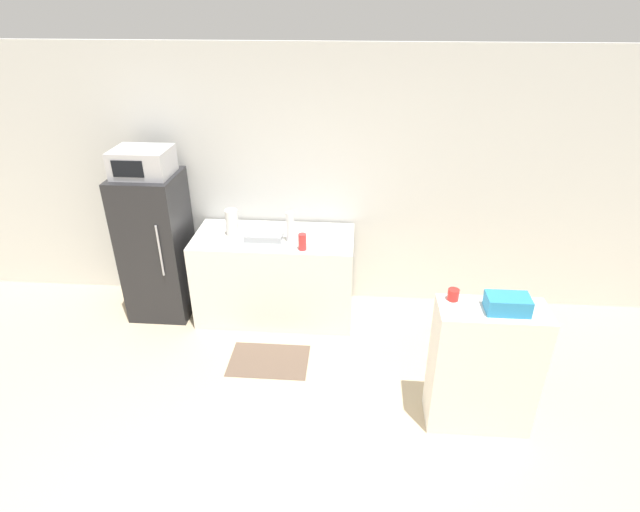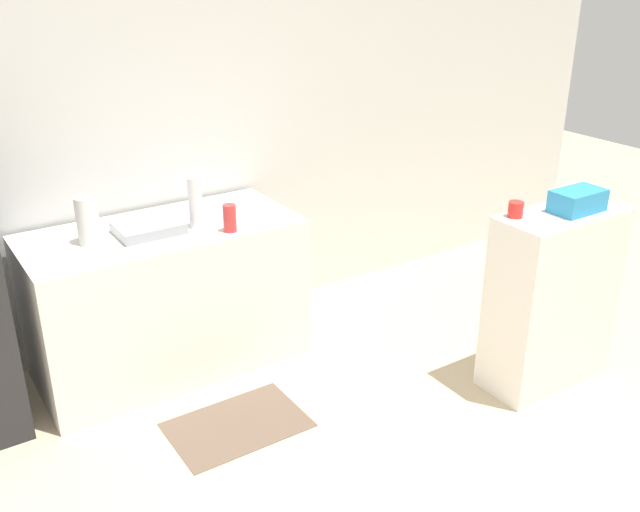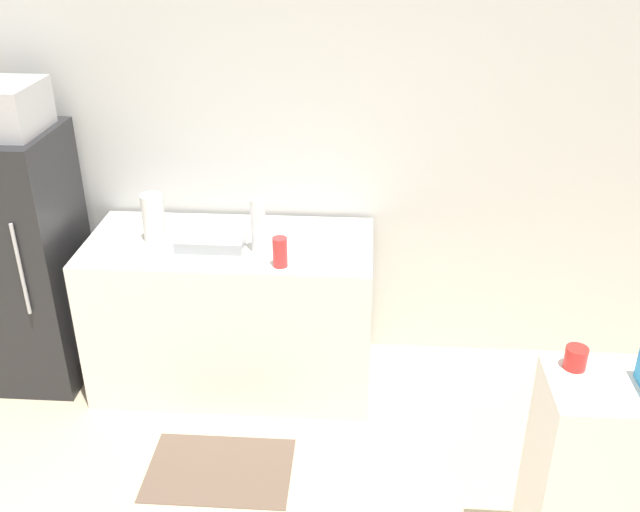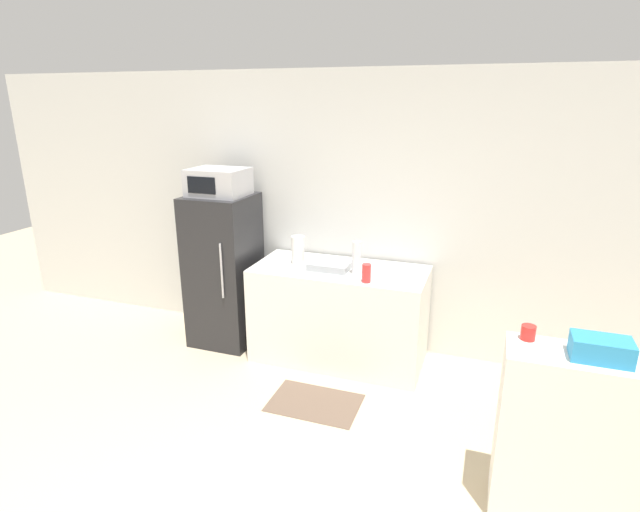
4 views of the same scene
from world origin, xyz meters
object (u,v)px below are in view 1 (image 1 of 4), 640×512
(microwave, at_px, (142,162))
(jar, at_px, (453,295))
(bottle_short, at_px, (302,242))
(paper_towel_roll, at_px, (232,223))
(basket, at_px, (508,304))
(refrigerator, at_px, (157,246))
(bottle_tall, at_px, (290,227))

(microwave, bearing_deg, jar, -25.01)
(bottle_short, bearing_deg, paper_towel_roll, 160.29)
(microwave, relative_size, paper_towel_roll, 1.95)
(bottle_short, xyz_separation_m, basket, (1.53, -1.11, 0.13))
(bottle_short, distance_m, basket, 1.89)
(basket, distance_m, jar, 0.36)
(refrigerator, bearing_deg, jar, -25.03)
(basket, height_order, paper_towel_roll, basket)
(bottle_short, distance_m, jar, 1.55)
(refrigerator, distance_m, basket, 3.33)
(bottle_short, bearing_deg, refrigerator, 170.21)
(jar, xyz_separation_m, paper_towel_roll, (-1.89, 1.24, -0.06))
(bottle_short, relative_size, basket, 0.54)
(basket, bearing_deg, refrigerator, 155.59)
(basket, bearing_deg, microwave, 155.61)
(refrigerator, distance_m, jar, 2.97)
(paper_towel_roll, bearing_deg, jar, -33.37)
(basket, xyz_separation_m, paper_towel_roll, (-2.23, 1.37, -0.08))
(jar, bearing_deg, paper_towel_roll, 146.63)
(refrigerator, bearing_deg, microwave, -107.66)
(bottle_tall, bearing_deg, refrigerator, 175.94)
(bottle_tall, xyz_separation_m, jar, (1.31, -1.15, 0.05))
(bottle_tall, bearing_deg, jar, -41.26)
(bottle_tall, distance_m, jar, 1.75)
(microwave, bearing_deg, bottle_short, -9.75)
(jar, bearing_deg, bottle_short, 140.04)
(bottle_short, bearing_deg, bottle_tall, 129.00)
(microwave, distance_m, paper_towel_roll, 0.98)
(refrigerator, height_order, microwave, microwave)
(jar, bearing_deg, basket, -19.32)
(refrigerator, height_order, bottle_tall, refrigerator)
(bottle_tall, bearing_deg, basket, -37.53)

